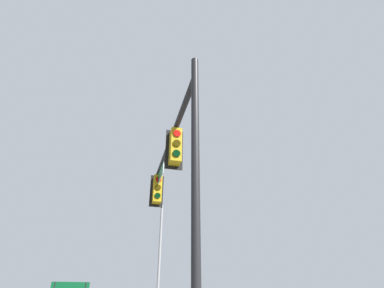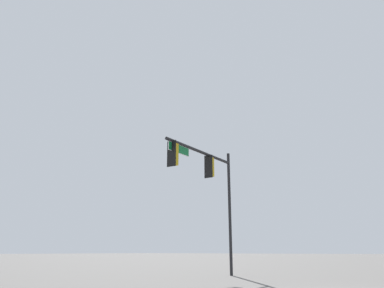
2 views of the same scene
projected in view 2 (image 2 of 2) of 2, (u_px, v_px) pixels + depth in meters
The scene contains 1 object.
signal_pole_near at pixel (206, 175), 20.72m from camera, with size 6.44×0.72×7.22m.
Camera 2 is at (13.63, 2.81, 1.34)m, focal length 35.00 mm.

